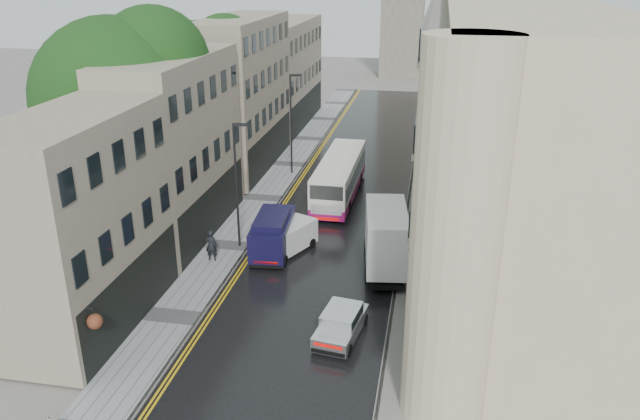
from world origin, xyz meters
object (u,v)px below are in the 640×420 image
(white_lorry, at_px, (368,249))
(cream_bus, at_px, (316,191))
(tree_far, at_px, (202,96))
(pedestrian, at_px, (211,245))
(lamp_post_near, at_px, (237,187))
(white_van, at_px, (262,243))
(silver_hatchback, at_px, (316,335))
(tree_near, at_px, (119,127))
(navy_van, at_px, (251,244))
(lamp_post_far, at_px, (291,125))

(white_lorry, bearing_deg, cream_bus, 108.47)
(tree_far, bearing_deg, pedestrian, -68.97)
(lamp_post_near, bearing_deg, white_van, -38.51)
(silver_hatchback, bearing_deg, tree_near, 152.04)
(tree_far, bearing_deg, cream_bus, -33.75)
(lamp_post_near, bearing_deg, navy_van, -63.36)
(tree_far, distance_m, white_lorry, 22.91)
(white_van, relative_size, navy_van, 0.78)
(tree_near, relative_size, cream_bus, 1.29)
(navy_van, bearing_deg, silver_hatchback, -60.00)
(cream_bus, distance_m, lamp_post_near, 7.93)
(tree_far, distance_m, navy_van, 18.67)
(tree_near, relative_size, tree_far, 1.11)
(tree_near, bearing_deg, white_van, -11.36)
(tree_near, relative_size, white_van, 3.54)
(tree_far, xyz_separation_m, pedestrian, (6.12, -15.91, -5.19))
(tree_near, bearing_deg, silver_hatchback, -36.66)
(navy_van, bearing_deg, pedestrian, 176.39)
(tree_near, xyz_separation_m, navy_van, (8.80, -2.88, -5.64))
(white_lorry, distance_m, pedestrian, 9.14)
(navy_van, relative_size, lamp_post_far, 0.64)
(tree_far, height_order, white_van, tree_far)
(lamp_post_near, bearing_deg, tree_far, 110.31)
(white_lorry, bearing_deg, lamp_post_near, 153.21)
(tree_far, relative_size, lamp_post_near, 1.65)
(tree_far, relative_size, white_van, 3.18)
(tree_far, relative_size, silver_hatchback, 3.31)
(lamp_post_near, bearing_deg, pedestrian, -121.29)
(white_van, bearing_deg, white_lorry, 9.20)
(silver_hatchback, relative_size, lamp_post_far, 0.48)
(lamp_post_far, bearing_deg, white_van, -108.29)
(lamp_post_far, bearing_deg, pedestrian, -118.19)
(white_van, bearing_deg, cream_bus, 102.46)
(lamp_post_near, relative_size, lamp_post_far, 0.95)
(white_lorry, height_order, lamp_post_far, lamp_post_far)
(silver_hatchback, bearing_deg, pedestrian, 143.94)
(pedestrian, bearing_deg, silver_hatchback, 130.34)
(tree_near, height_order, cream_bus, tree_near)
(lamp_post_far, bearing_deg, lamp_post_near, -114.79)
(silver_hatchback, xyz_separation_m, pedestrian, (-7.53, 7.47, 0.32))
(silver_hatchback, bearing_deg, tree_far, 128.97)
(silver_hatchback, height_order, lamp_post_near, lamp_post_near)
(navy_van, xyz_separation_m, pedestrian, (-2.38, -0.04, -0.26))
(lamp_post_near, bearing_deg, cream_bus, 55.89)
(tree_near, bearing_deg, tree_far, 88.68)
(tree_near, distance_m, tree_far, 13.02)
(tree_near, height_order, silver_hatchback, tree_near)
(tree_near, bearing_deg, lamp_post_near, -5.89)
(tree_near, xyz_separation_m, lamp_post_near, (7.39, -0.76, -3.05))
(white_lorry, bearing_deg, tree_near, 159.44)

